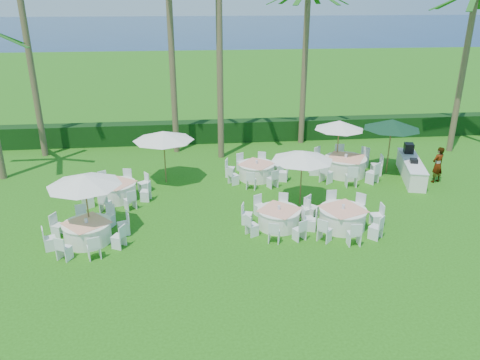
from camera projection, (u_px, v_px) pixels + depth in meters
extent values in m
plane|color=#225C0F|center=(250.00, 240.00, 16.49)|extent=(120.00, 120.00, 0.00)
cube|color=black|center=(224.00, 131.00, 27.35)|extent=(34.00, 1.00, 1.20)
plane|color=#062044|center=(195.00, 30.00, 110.67)|extent=(260.00, 260.00, 0.00)
cylinder|color=white|center=(88.00, 233.00, 16.26)|extent=(1.59, 1.59, 0.69)
cylinder|color=white|center=(86.00, 223.00, 16.13)|extent=(1.66, 1.66, 0.03)
cube|color=#FCA683|center=(86.00, 223.00, 16.12)|extent=(1.82, 1.82, 0.01)
cylinder|color=silver|center=(86.00, 221.00, 16.09)|extent=(0.11, 0.11, 0.15)
cube|color=white|center=(123.00, 224.00, 16.74)|extent=(0.49, 0.49, 0.83)
cube|color=white|center=(108.00, 216.00, 17.32)|extent=(0.52, 0.52, 0.83)
cube|color=white|center=(82.00, 217.00, 17.27)|extent=(0.49, 0.49, 0.83)
cube|color=white|center=(58.00, 225.00, 16.61)|extent=(0.52, 0.52, 0.83)
cube|color=white|center=(49.00, 238.00, 15.73)|extent=(0.49, 0.49, 0.83)
cube|color=white|center=(64.00, 248.00, 15.14)|extent=(0.52, 0.52, 0.83)
cube|color=white|center=(94.00, 247.00, 15.19)|extent=(0.49, 0.49, 0.83)
cube|color=white|center=(118.00, 236.00, 15.85)|extent=(0.52, 0.52, 0.83)
cylinder|color=white|center=(279.00, 219.00, 17.30)|extent=(1.53, 1.53, 0.66)
cylinder|color=white|center=(279.00, 210.00, 17.18)|extent=(1.59, 1.59, 0.03)
cube|color=#FCA683|center=(279.00, 210.00, 17.17)|extent=(1.74, 1.74, 0.01)
cylinder|color=silver|center=(279.00, 207.00, 17.14)|extent=(0.11, 0.11, 0.14)
cube|color=white|center=(304.00, 209.00, 17.88)|extent=(0.50, 0.50, 0.80)
cube|color=white|center=(283.00, 204.00, 18.36)|extent=(0.47, 0.47, 0.80)
cube|color=white|center=(260.00, 206.00, 18.21)|extent=(0.50, 0.50, 0.80)
cube|color=white|center=(247.00, 214.00, 17.51)|extent=(0.47, 0.47, 0.80)
cube|color=white|center=(252.00, 225.00, 16.67)|extent=(0.50, 0.50, 0.80)
cube|color=white|center=(274.00, 232.00, 16.19)|extent=(0.47, 0.47, 0.80)
cube|color=white|center=(300.00, 230.00, 16.35)|extent=(0.50, 0.50, 0.80)
cube|color=white|center=(311.00, 220.00, 17.05)|extent=(0.47, 0.47, 0.80)
cylinder|color=white|center=(342.00, 219.00, 17.23)|extent=(1.67, 1.67, 0.72)
cylinder|color=white|center=(343.00, 209.00, 17.10)|extent=(1.74, 1.74, 0.03)
cube|color=#FCA683|center=(343.00, 209.00, 17.09)|extent=(1.76, 1.76, 0.01)
cylinder|color=silver|center=(343.00, 207.00, 17.05)|extent=(0.12, 0.12, 0.15)
cube|color=white|center=(377.00, 215.00, 17.33)|extent=(0.41, 0.41, 0.87)
cube|color=white|center=(358.00, 205.00, 18.15)|extent=(0.57, 0.57, 0.87)
cube|color=white|center=(332.00, 202.00, 18.41)|extent=(0.41, 0.41, 0.87)
cube|color=white|center=(312.00, 207.00, 17.97)|extent=(0.57, 0.57, 0.87)
cube|color=white|center=(308.00, 218.00, 17.08)|extent=(0.41, 0.41, 0.87)
cube|color=white|center=(325.00, 230.00, 16.27)|extent=(0.57, 0.57, 0.87)
cube|color=white|center=(354.00, 234.00, 16.00)|extent=(0.41, 0.41, 0.87)
cube|color=white|center=(376.00, 227.00, 16.44)|extent=(0.57, 0.57, 0.87)
cylinder|color=white|center=(117.00, 191.00, 19.63)|extent=(1.61, 1.61, 0.70)
cylinder|color=white|center=(116.00, 184.00, 19.50)|extent=(1.67, 1.67, 0.03)
cube|color=#FCA683|center=(116.00, 183.00, 19.49)|extent=(1.81, 1.81, 0.01)
cylinder|color=silver|center=(116.00, 181.00, 19.45)|extent=(0.11, 0.11, 0.15)
cube|color=white|center=(143.00, 183.00, 20.33)|extent=(0.54, 0.54, 0.84)
cube|color=white|center=(126.00, 179.00, 20.76)|extent=(0.47, 0.47, 0.84)
cube|color=white|center=(104.00, 181.00, 20.51)|extent=(0.54, 0.54, 0.84)
cube|color=white|center=(88.00, 189.00, 19.73)|extent=(0.47, 0.47, 0.84)
cube|color=white|center=(87.00, 198.00, 18.88)|extent=(0.54, 0.54, 0.84)
cube|color=white|center=(105.00, 202.00, 18.44)|extent=(0.47, 0.47, 0.84)
cube|color=white|center=(130.00, 200.00, 18.69)|extent=(0.54, 0.54, 0.84)
cube|color=white|center=(145.00, 191.00, 19.47)|extent=(0.47, 0.47, 0.84)
cylinder|color=white|center=(256.00, 171.00, 21.83)|extent=(1.62, 1.62, 0.70)
cylinder|color=white|center=(257.00, 164.00, 21.69)|extent=(1.69, 1.69, 0.03)
cube|color=#FCA683|center=(257.00, 164.00, 21.68)|extent=(1.85, 1.85, 0.01)
cylinder|color=silver|center=(257.00, 162.00, 21.65)|extent=(0.11, 0.11, 0.15)
cube|color=white|center=(278.00, 165.00, 22.44)|extent=(0.53, 0.53, 0.84)
cube|color=white|center=(261.00, 161.00, 22.95)|extent=(0.50, 0.50, 0.84)
cube|color=white|center=(242.00, 162.00, 22.79)|extent=(0.53, 0.53, 0.84)
cube|color=white|center=(230.00, 168.00, 22.06)|extent=(0.50, 0.50, 0.84)
cube|color=white|center=(233.00, 175.00, 21.17)|extent=(0.53, 0.53, 0.84)
cube|color=white|center=(251.00, 180.00, 20.65)|extent=(0.50, 0.50, 0.84)
cube|color=white|center=(273.00, 178.00, 20.81)|extent=(0.53, 0.53, 0.84)
cube|color=white|center=(283.00, 172.00, 21.55)|extent=(0.50, 0.50, 0.84)
cylinder|color=white|center=(345.00, 166.00, 22.31)|extent=(1.90, 1.90, 0.82)
cylinder|color=white|center=(346.00, 158.00, 22.15)|extent=(1.98, 1.98, 0.03)
cube|color=#FCA683|center=(346.00, 157.00, 22.14)|extent=(2.10, 2.10, 0.01)
cylinder|color=silver|center=(346.00, 156.00, 22.11)|extent=(0.13, 0.13, 0.18)
cube|color=white|center=(363.00, 158.00, 23.23)|extent=(0.65, 0.65, 0.99)
cube|color=white|center=(340.00, 155.00, 23.65)|extent=(0.52, 0.52, 0.99)
cube|color=white|center=(320.00, 157.00, 23.27)|extent=(0.65, 0.65, 0.99)
cube|color=white|center=(314.00, 164.00, 22.31)|extent=(0.52, 0.52, 0.99)
cube|color=white|center=(326.00, 172.00, 21.32)|extent=(0.65, 0.65, 0.99)
cube|color=white|center=(351.00, 176.00, 20.90)|extent=(0.52, 0.52, 0.99)
cube|color=white|center=(373.00, 173.00, 21.28)|extent=(0.65, 0.65, 0.99)
cube|color=white|center=(377.00, 165.00, 22.24)|extent=(0.52, 0.52, 0.99)
cylinder|color=brown|center=(87.00, 207.00, 16.36)|extent=(0.05, 0.05, 2.27)
cone|color=white|center=(84.00, 180.00, 15.98)|extent=(2.56, 2.56, 0.41)
sphere|color=brown|center=(83.00, 176.00, 15.93)|extent=(0.09, 0.09, 0.09)
cylinder|color=brown|center=(301.00, 179.00, 18.92)|extent=(0.05, 0.05, 2.21)
cone|color=white|center=(302.00, 155.00, 18.55)|extent=(2.51, 2.51, 0.40)
sphere|color=brown|center=(302.00, 152.00, 18.50)|extent=(0.09, 0.09, 0.09)
cylinder|color=brown|center=(165.00, 158.00, 21.12)|extent=(0.06, 0.06, 2.33)
cone|color=white|center=(163.00, 136.00, 20.73)|extent=(2.74, 2.74, 0.42)
sphere|color=brown|center=(163.00, 133.00, 20.67)|extent=(0.09, 0.09, 0.09)
cylinder|color=brown|center=(338.00, 146.00, 22.72)|extent=(0.06, 0.06, 2.36)
cone|color=white|center=(339.00, 125.00, 22.33)|extent=(2.40, 2.40, 0.43)
sphere|color=brown|center=(340.00, 122.00, 22.28)|extent=(0.09, 0.09, 0.09)
cylinder|color=brown|center=(389.00, 148.00, 22.21)|extent=(0.06, 0.06, 2.55)
cone|color=#0D321C|center=(392.00, 124.00, 21.79)|extent=(2.66, 2.66, 0.46)
sphere|color=brown|center=(392.00, 121.00, 21.73)|extent=(0.10, 0.10, 0.10)
cube|color=white|center=(411.00, 169.00, 21.91)|extent=(1.71, 3.79, 0.84)
cube|color=white|center=(412.00, 160.00, 21.75)|extent=(1.77, 3.85, 0.04)
cube|color=black|center=(409.00, 148.00, 22.68)|extent=(0.54, 0.61, 0.47)
cube|color=black|center=(414.00, 161.00, 21.36)|extent=(0.40, 0.40, 0.19)
imported|color=gray|center=(438.00, 165.00, 21.25)|extent=(0.72, 0.60, 1.68)
cylinder|color=brown|center=(30.00, 58.00, 23.22)|extent=(0.32, 0.32, 10.20)
cylinder|color=brown|center=(172.00, 55.00, 23.84)|extent=(0.32, 0.32, 10.34)
cylinder|color=brown|center=(220.00, 48.00, 22.82)|extent=(0.32, 0.32, 11.18)
cylinder|color=brown|center=(304.00, 68.00, 25.73)|extent=(0.32, 0.32, 8.53)
cylinder|color=brown|center=(462.00, 75.00, 24.34)|extent=(0.32, 0.32, 8.29)
cube|color=#185816|center=(453.00, 0.00, 22.98)|extent=(2.22, 0.52, 1.00)
cube|color=#185816|center=(473.00, 0.00, 22.10)|extent=(1.53, 1.94, 1.00)
cube|color=#185816|center=(1.00, 36.00, 19.60)|extent=(2.22, 0.58, 1.00)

